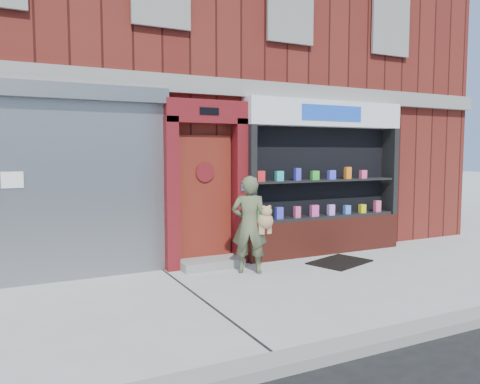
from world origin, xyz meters
TOP-DOWN VIEW (x-y plane):
  - ground at (0.00, 0.00)m, footprint 80.00×80.00m
  - curb at (0.00, -2.15)m, footprint 60.00×0.30m
  - building at (-0.00, 5.99)m, footprint 12.00×8.16m
  - shutter_bay at (-3.00, 1.93)m, footprint 3.10×0.30m
  - red_door_bay at (-0.75, 1.86)m, footprint 1.52×0.58m
  - pharmacy_bay at (1.75, 1.81)m, footprint 3.50×0.41m
  - woman at (-0.29, 1.08)m, footprint 0.71×0.64m
  - doormat at (1.49, 0.97)m, footprint 1.26×1.06m

SIDE VIEW (x-z plane):
  - ground at x=0.00m, z-range 0.00..0.00m
  - doormat at x=1.49m, z-range 0.00..0.03m
  - curb at x=0.00m, z-range 0.00..0.12m
  - woman at x=-0.29m, z-range 0.01..1.63m
  - pharmacy_bay at x=1.75m, z-range -0.13..2.87m
  - red_door_bay at x=-0.75m, z-range 0.01..2.91m
  - shutter_bay at x=-3.00m, z-range 0.20..3.24m
  - building at x=0.00m, z-range 0.00..8.00m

